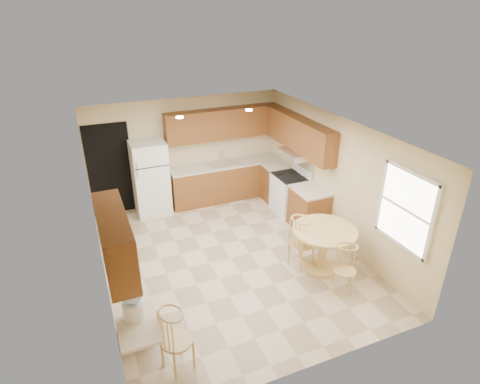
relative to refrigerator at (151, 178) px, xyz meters
name	(u,v)px	position (x,y,z in m)	size (l,w,h in m)	color
floor	(230,258)	(0.95, -2.40, -0.85)	(5.50, 5.50, 0.00)	#C4AE8E
ceiling	(229,131)	(0.95, -2.40, 1.65)	(4.50, 5.50, 0.02)	white
wall_back	(186,151)	(0.95, 0.35, 0.40)	(4.50, 0.02, 2.50)	#C7B186
wall_front	(313,294)	(0.95, -5.15, 0.40)	(4.50, 0.02, 2.50)	#C7B186
wall_left	(96,224)	(-1.30, -2.40, 0.40)	(0.02, 5.50, 2.50)	#C7B186
wall_right	(336,179)	(3.20, -2.40, 0.40)	(0.02, 5.50, 2.50)	#C7B186
doorway	(110,170)	(-0.80, 0.34, 0.20)	(0.90, 0.02, 2.10)	black
base_cab_back	(226,181)	(1.83, 0.05, -0.41)	(2.75, 0.60, 0.87)	brown
counter_back	(226,164)	(1.83, 0.05, 0.04)	(2.75, 0.63, 0.04)	beige
base_cab_right_a	(277,184)	(2.90, -0.54, -0.41)	(0.60, 0.59, 0.87)	brown
counter_right_a	(278,166)	(2.90, -0.54, 0.04)	(0.63, 0.59, 0.04)	beige
base_cab_right_b	(309,210)	(2.90, -2.00, -0.41)	(0.60, 0.80, 0.87)	brown
counter_right_b	(310,190)	(2.90, -2.00, 0.04)	(0.63, 0.80, 0.04)	beige
upper_cab_back	(223,124)	(1.83, 0.19, 1.00)	(2.75, 0.33, 0.70)	brown
upper_cab_right	(299,134)	(3.04, -1.19, 1.00)	(0.33, 2.42, 0.70)	brown
upper_cab_left	(115,240)	(-1.13, -4.00, 1.00)	(0.33, 1.40, 0.70)	brown
sink	(225,163)	(1.80, 0.05, 0.07)	(0.78, 0.44, 0.01)	silver
range_hood	(295,154)	(2.95, -1.22, 0.57)	(0.50, 0.76, 0.14)	silver
desk_pedestal	(133,319)	(-1.05, -3.72, -0.49)	(0.48, 0.42, 0.72)	brown
desk_top	(134,315)	(-1.05, -4.10, -0.10)	(0.50, 1.20, 0.04)	beige
window	(406,209)	(3.18, -4.25, 0.65)	(0.06, 1.12, 1.30)	white
can_light_a	(180,117)	(0.45, -1.20, 1.64)	(0.14, 0.14, 0.02)	white
can_light_b	(249,110)	(1.85, -1.20, 1.64)	(0.14, 0.14, 0.02)	white
refrigerator	(151,178)	(0.00, 0.00, 0.00)	(0.75, 0.73, 1.69)	white
stove	(290,194)	(2.88, -1.22, -0.38)	(0.65, 0.76, 1.09)	white
dining_table	(323,243)	(2.35, -3.36, -0.30)	(1.13, 1.13, 0.84)	#D8B26C
chair_table_a	(305,240)	(2.06, -3.20, -0.25)	(0.44, 0.56, 0.99)	#D8B26C
chair_table_b	(348,268)	(2.35, -4.09, -0.33)	(0.38, 0.44, 0.85)	#D8B26C
chair_desk	(178,339)	(-0.60, -4.54, -0.28)	(0.41, 0.54, 0.94)	#D8B26C
water_crock	(132,299)	(-1.05, -4.15, 0.20)	(0.30, 0.30, 0.62)	white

